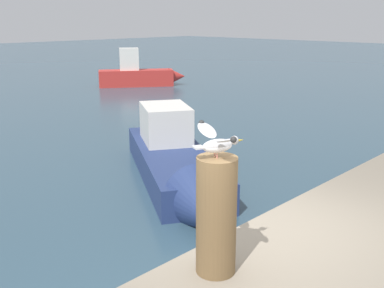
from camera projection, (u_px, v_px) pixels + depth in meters
mooring_post at (216, 216)px, 3.36m from camera, size 0.30×0.30×0.90m
seagull at (218, 142)px, 3.21m from camera, size 0.38×0.54×0.22m
boat_red at (141, 75)px, 23.14m from camera, size 4.06×3.28×1.91m
boat_navy at (179, 166)px, 9.35m from camera, size 4.07×5.48×1.73m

